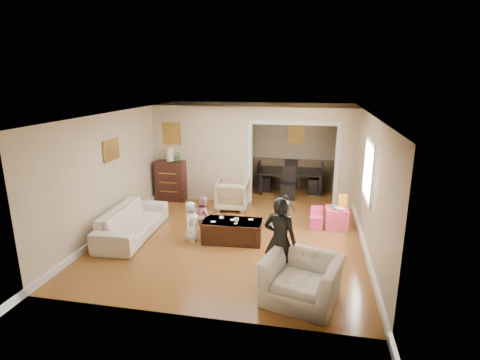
% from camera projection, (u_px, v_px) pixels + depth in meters
% --- Properties ---
extents(floor, '(7.00, 7.00, 0.00)m').
position_uv_depth(floor, '(238.00, 226.00, 8.77)').
color(floor, '#9B5828').
rests_on(floor, ground).
extents(partition_left, '(2.75, 0.18, 2.60)m').
position_uv_depth(partition_left, '(202.00, 154.00, 10.39)').
color(partition_left, '#C3B18E').
rests_on(partition_left, ground).
extents(partition_right, '(0.55, 0.18, 2.60)m').
position_uv_depth(partition_right, '(347.00, 159.00, 9.68)').
color(partition_right, '#C3B18E').
rests_on(partition_right, ground).
extents(partition_header, '(2.22, 0.18, 0.35)m').
position_uv_depth(partition_header, '(294.00, 114.00, 9.64)').
color(partition_header, '#C3B18E').
rests_on(partition_header, partition_right).
extents(window_pane, '(0.03, 0.95, 1.10)m').
position_uv_depth(window_pane, '(369.00, 170.00, 7.48)').
color(window_pane, white).
rests_on(window_pane, ground).
extents(framed_art_partition, '(0.45, 0.03, 0.55)m').
position_uv_depth(framed_art_partition, '(172.00, 134.00, 10.31)').
color(framed_art_partition, brown).
rests_on(framed_art_partition, partition_left).
extents(framed_art_sofa_wall, '(0.03, 0.55, 0.40)m').
position_uv_depth(framed_art_sofa_wall, '(111.00, 150.00, 8.24)').
color(framed_art_sofa_wall, brown).
extents(framed_art_alcove, '(0.45, 0.03, 0.55)m').
position_uv_depth(framed_art_alcove, '(296.00, 133.00, 11.38)').
color(framed_art_alcove, brown).
extents(sofa, '(0.95, 2.22, 0.64)m').
position_uv_depth(sofa, '(132.00, 222.00, 8.16)').
color(sofa, beige).
rests_on(sofa, ground).
extents(armchair_back, '(0.84, 0.86, 0.75)m').
position_uv_depth(armchair_back, '(232.00, 195.00, 9.83)').
color(armchair_back, tan).
rests_on(armchair_back, ground).
extents(armchair_front, '(1.32, 1.22, 0.72)m').
position_uv_depth(armchair_front, '(302.00, 280.00, 5.75)').
color(armchair_front, beige).
rests_on(armchair_front, ground).
extents(dresser, '(0.81, 0.46, 1.12)m').
position_uv_depth(dresser, '(171.00, 180.00, 10.52)').
color(dresser, '#34130F').
rests_on(dresser, ground).
extents(table_lamp, '(0.22, 0.22, 0.36)m').
position_uv_depth(table_lamp, '(170.00, 154.00, 10.33)').
color(table_lamp, beige).
rests_on(table_lamp, dresser).
extents(potted_plant, '(0.25, 0.22, 0.28)m').
position_uv_depth(potted_plant, '(177.00, 156.00, 10.30)').
color(potted_plant, '#497C37').
rests_on(potted_plant, dresser).
extents(coffee_table, '(1.25, 0.68, 0.45)m').
position_uv_depth(coffee_table, '(232.00, 231.00, 7.90)').
color(coffee_table, '#331810').
rests_on(coffee_table, ground).
extents(coffee_cup, '(0.10, 0.10, 0.09)m').
position_uv_depth(coffee_cup, '(237.00, 220.00, 7.76)').
color(coffee_cup, silver).
rests_on(coffee_cup, coffee_table).
extents(play_table, '(0.51, 0.51, 0.48)m').
position_uv_depth(play_table, '(337.00, 218.00, 8.59)').
color(play_table, '#FF4373').
rests_on(play_table, ground).
extents(cereal_box, '(0.20, 0.08, 0.30)m').
position_uv_depth(cereal_box, '(343.00, 201.00, 8.56)').
color(cereal_box, yellow).
rests_on(cereal_box, play_table).
extents(cyan_cup, '(0.08, 0.08, 0.08)m').
position_uv_depth(cyan_cup, '(333.00, 207.00, 8.49)').
color(cyan_cup, '#25B0BB').
rests_on(cyan_cup, play_table).
extents(toy_block, '(0.10, 0.09, 0.05)m').
position_uv_depth(toy_block, '(332.00, 205.00, 8.66)').
color(toy_block, red).
rests_on(toy_block, play_table).
extents(play_bowl, '(0.23, 0.23, 0.06)m').
position_uv_depth(play_bowl, '(340.00, 209.00, 8.40)').
color(play_bowl, silver).
rests_on(play_bowl, play_table).
extents(dining_table, '(1.98, 1.22, 0.67)m').
position_uv_depth(dining_table, '(290.00, 181.00, 11.28)').
color(dining_table, black).
rests_on(dining_table, ground).
extents(adult_person, '(0.62, 0.48, 1.51)m').
position_uv_depth(adult_person, '(280.00, 241.00, 6.17)').
color(adult_person, black).
rests_on(adult_person, ground).
extents(child_kneel_a, '(0.32, 0.45, 0.86)m').
position_uv_depth(child_kneel_a, '(191.00, 222.00, 7.86)').
color(child_kneel_a, white).
rests_on(child_kneel_a, ground).
extents(child_kneel_b, '(0.46, 0.51, 0.85)m').
position_uv_depth(child_kneel_b, '(204.00, 215.00, 8.26)').
color(child_kneel_b, pink).
rests_on(child_kneel_b, ground).
extents(child_toddler, '(0.51, 0.50, 0.86)m').
position_uv_depth(child_toddler, '(286.00, 213.00, 8.36)').
color(child_toddler, black).
rests_on(child_toddler, ground).
extents(craft_papers, '(0.86, 0.41, 0.00)m').
position_uv_depth(craft_papers, '(229.00, 220.00, 7.90)').
color(craft_papers, white).
rests_on(craft_papers, coffee_table).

